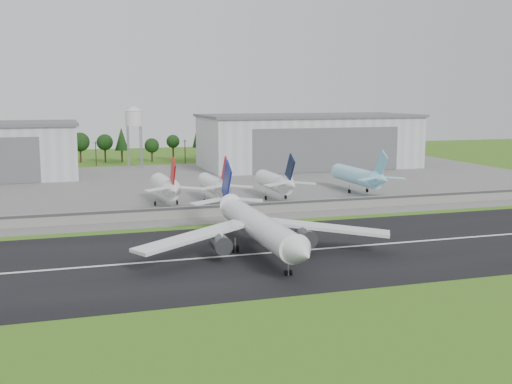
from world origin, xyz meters
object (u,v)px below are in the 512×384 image
object	(u,v)px
parked_jet_red_a	(167,187)
parked_jet_red_b	(216,185)
parked_jet_navy	(277,182)
parked_jet_skyblue	(360,176)
main_airliner	(259,233)

from	to	relation	value
parked_jet_red_a	parked_jet_red_b	xyz separation A→B (m)	(15.83, -0.04, -0.21)
parked_jet_navy	parked_jet_skyblue	bearing A→B (deg)	8.71
main_airliner	parked_jet_red_b	bearing A→B (deg)	-95.32
parked_jet_red_a	parked_jet_navy	distance (m)	36.56
parked_jet_navy	main_airliner	bearing A→B (deg)	-112.47
parked_jet_red_a	main_airliner	bearing A→B (deg)	-82.47
parked_jet_red_a	parked_jet_navy	xyz separation A→B (m)	(36.56, -0.01, -0.07)
parked_jet_red_a	parked_jet_navy	bearing A→B (deg)	-0.02
parked_jet_red_b	main_airliner	bearing A→B (deg)	-95.95
parked_jet_red_a	parked_jet_skyblue	size ratio (longest dim) A/B	0.84
main_airliner	parked_jet_navy	xyz separation A→B (m)	(27.70, 66.99, 1.21)
main_airliner	parked_jet_skyblue	world-z (taller)	main_airliner
parked_jet_red_a	parked_jet_red_b	bearing A→B (deg)	-0.13
main_airliner	parked_jet_red_b	world-z (taller)	main_airliner
main_airliner	parked_jet_red_b	size ratio (longest dim) A/B	1.89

